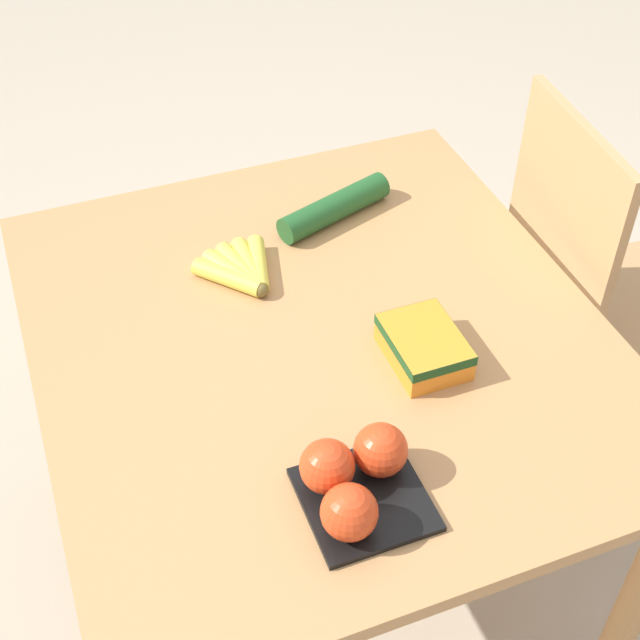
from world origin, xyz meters
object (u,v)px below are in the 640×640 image
chair (590,305)px  cucumber_near (334,207)px  tomato_pack (354,479)px  carrot_bag (424,345)px  banana_bunch (243,270)px

chair → cucumber_near: size_ratio=3.84×
tomato_pack → carrot_bag: bearing=135.4°
tomato_pack → cucumber_near: bearing=160.8°
carrot_bag → cucumber_near: (-0.42, 0.01, -0.01)m
chair → carrot_bag: bearing=117.4°
banana_bunch → cucumber_near: 0.25m
chair → cucumber_near: bearing=74.4°
banana_bunch → carrot_bag: carrot_bag is taller
banana_bunch → cucumber_near: (-0.11, 0.23, 0.01)m
chair → cucumber_near: 0.63m
chair → carrot_bag: chair is taller
carrot_bag → cucumber_near: carrot_bag is taller
cucumber_near → chair: bearing=69.5°
banana_bunch → tomato_pack: tomato_pack is taller
tomato_pack → carrot_bag: size_ratio=1.16×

